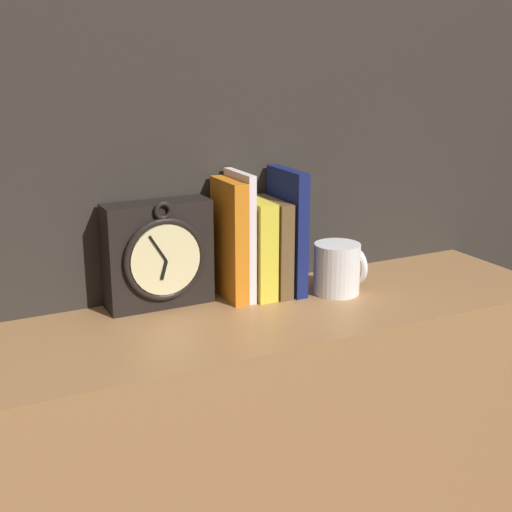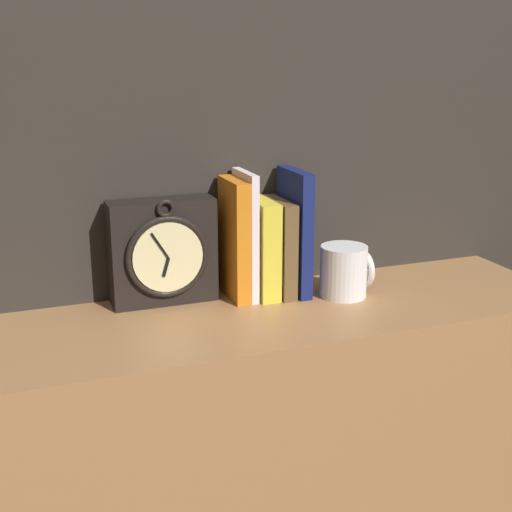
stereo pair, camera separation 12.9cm
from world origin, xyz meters
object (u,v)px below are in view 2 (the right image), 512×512
at_px(book_slot1_white, 245,235).
at_px(book_slot4_navy, 294,232).
at_px(clock, 163,252).
at_px(book_slot0_orange, 235,239).
at_px(book_slot2_yellow, 261,248).
at_px(mug, 345,271).
at_px(book_slot3_brown, 279,247).

relative_size(book_slot1_white, book_slot4_navy, 1.01).
height_order(clock, book_slot4_navy, book_slot4_navy).
height_order(book_slot0_orange, book_slot2_yellow, book_slot0_orange).
xyz_separation_m(clock, book_slot1_white, (0.16, -0.02, 0.02)).
relative_size(book_slot1_white, book_slot2_yellow, 1.29).
xyz_separation_m(book_slot1_white, mug, (0.18, -0.07, -0.07)).
height_order(book_slot0_orange, mug, book_slot0_orange).
relative_size(book_slot1_white, book_slot3_brown, 1.31).
xyz_separation_m(book_slot3_brown, mug, (0.12, -0.06, -0.04)).
bearing_deg(book_slot0_orange, mug, -18.94).
bearing_deg(book_slot0_orange, book_slot1_white, 0.13).
xyz_separation_m(book_slot2_yellow, mug, (0.15, -0.07, -0.05)).
height_order(book_slot2_yellow, book_slot4_navy, book_slot4_navy).
bearing_deg(book_slot4_navy, book_slot0_orange, 176.20).
distance_m(clock, book_slot3_brown, 0.23).
xyz_separation_m(clock, book_slot4_navy, (0.26, -0.03, 0.02)).
bearing_deg(book_slot0_orange, book_slot2_yellow, -4.23).
bearing_deg(book_slot1_white, book_slot4_navy, -4.67).
bearing_deg(clock, book_slot2_yellow, -6.92).
height_order(book_slot3_brown, mug, book_slot3_brown).
height_order(book_slot0_orange, book_slot4_navy, book_slot4_navy).
bearing_deg(book_slot4_navy, book_slot2_yellow, 176.54).
height_order(book_slot0_orange, book_slot3_brown, book_slot0_orange).
xyz_separation_m(book_slot0_orange, book_slot1_white, (0.02, 0.00, 0.01)).
relative_size(book_slot0_orange, book_slot1_white, 0.95).
distance_m(clock, book_slot2_yellow, 0.19).
bearing_deg(book_slot0_orange, book_slot4_navy, -3.80).
distance_m(book_slot0_orange, book_slot2_yellow, 0.06).
bearing_deg(book_slot1_white, book_slot0_orange, -179.87).
relative_size(clock, book_slot4_navy, 0.85).
relative_size(book_slot4_navy, mug, 2.42).
relative_size(clock, book_slot1_white, 0.84).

